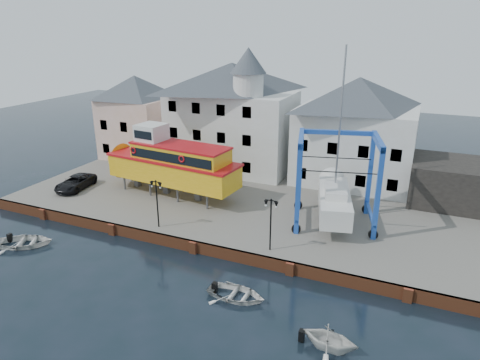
% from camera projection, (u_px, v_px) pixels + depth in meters
% --- Properties ---
extents(ground, '(140.00, 140.00, 0.00)m').
position_uv_depth(ground, '(194.00, 253.00, 34.08)').
color(ground, black).
rests_on(ground, ground).
extents(hardstanding, '(44.00, 22.00, 1.00)m').
position_uv_depth(hardstanding, '(247.00, 199.00, 43.39)').
color(hardstanding, '#605D57').
rests_on(hardstanding, ground).
extents(quay_wall, '(44.00, 0.47, 1.00)m').
position_uv_depth(quay_wall, '(194.00, 247.00, 34.00)').
color(quay_wall, brown).
rests_on(quay_wall, ground).
extents(building_pink, '(8.00, 7.00, 10.30)m').
position_uv_depth(building_pink, '(137.00, 117.00, 54.24)').
color(building_pink, '#D3AA8E').
rests_on(building_pink, hardstanding).
extents(building_white_main, '(14.00, 8.30, 14.00)m').
position_uv_depth(building_white_main, '(233.00, 115.00, 49.26)').
color(building_white_main, silver).
rests_on(building_white_main, hardstanding).
extents(building_white_right, '(12.00, 8.00, 11.20)m').
position_uv_depth(building_white_right, '(355.00, 131.00, 44.85)').
color(building_white_right, silver).
rests_on(building_white_right, hardstanding).
extents(shed_dark, '(8.00, 7.00, 4.00)m').
position_uv_depth(shed_dark, '(455.00, 183.00, 40.61)').
color(shed_dark, black).
rests_on(shed_dark, hardstanding).
extents(lamp_post_left, '(1.12, 0.32, 4.20)m').
position_uv_depth(lamp_post_left, '(156.00, 192.00, 35.19)').
color(lamp_post_left, black).
rests_on(lamp_post_left, hardstanding).
extents(lamp_post_right, '(1.12, 0.32, 4.20)m').
position_uv_depth(lamp_post_right, '(271.00, 212.00, 31.44)').
color(lamp_post_right, black).
rests_on(lamp_post_right, hardstanding).
extents(tour_boat, '(16.26, 5.43, 6.95)m').
position_uv_depth(tour_boat, '(165.00, 162.00, 42.49)').
color(tour_boat, '#59595E').
rests_on(tour_boat, hardstanding).
extents(travel_lift, '(7.96, 10.05, 14.71)m').
position_uv_depth(travel_lift, '(334.00, 192.00, 37.00)').
color(travel_lift, '#1548A8').
rests_on(travel_lift, hardstanding).
extents(van, '(2.94, 5.24, 1.38)m').
position_uv_depth(van, '(75.00, 182.00, 44.45)').
color(van, black).
rests_on(van, hardstanding).
extents(motorboat_b, '(3.97, 2.84, 0.82)m').
position_uv_depth(motorboat_b, '(236.00, 298.00, 28.44)').
color(motorboat_b, silver).
rests_on(motorboat_b, ground).
extents(motorboat_c, '(3.35, 2.96, 1.66)m').
position_uv_depth(motorboat_c, '(329.00, 349.00, 23.94)').
color(motorboat_c, silver).
rests_on(motorboat_c, ground).
extents(motorboat_d, '(5.42, 4.92, 0.92)m').
position_uv_depth(motorboat_d, '(25.00, 246.00, 35.20)').
color(motorboat_d, silver).
rests_on(motorboat_d, ground).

